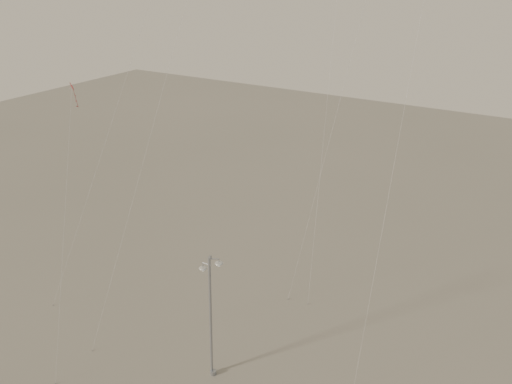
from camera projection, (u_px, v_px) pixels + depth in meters
The scene contains 6 objects.
ground at pixel (192, 375), 34.18m from camera, with size 160.00×160.00×0.00m, color gray.
street_lamp at pixel (211, 314), 32.17m from camera, with size 1.55×0.80×9.60m.
kite_1 at pixel (174, 51), 29.85m from camera, with size 6.44×7.50×26.96m.
kite_3 at pixel (68, 168), 32.64m from camera, with size 2.65×7.20×18.76m.
kite_4 at pixel (409, 81), 28.13m from camera, with size 0.34×5.98×27.12m.
kite_5 at pixel (336, 8), 39.19m from camera, with size 3.16×10.40×28.94m.
Camera 1 is at (17.01, -19.96, 25.66)m, focal length 35.00 mm.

